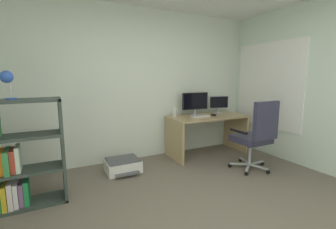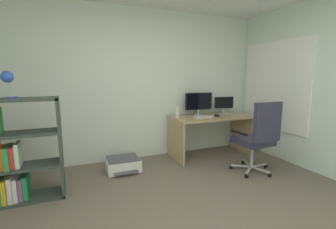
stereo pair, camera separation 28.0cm
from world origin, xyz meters
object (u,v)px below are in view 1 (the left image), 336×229
(monitor_secondary, at_px, (219,103))
(printer, at_px, (123,165))
(desk, at_px, (207,126))
(desktop_speaker, at_px, (175,112))
(monitor_main, at_px, (195,102))
(office_chair, at_px, (256,133))
(computer_mouse, at_px, (213,115))
(desk_lamp, at_px, (7,79))
(keyboard, at_px, (200,116))
(bookshelf, at_px, (13,162))

(monitor_secondary, distance_m, printer, 2.21)
(desk, height_order, desktop_speaker, desktop_speaker)
(monitor_main, xyz_separation_m, desktop_speaker, (-0.46, -0.05, -0.16))
(monitor_main, relative_size, printer, 1.04)
(monitor_main, distance_m, office_chair, 1.28)
(computer_mouse, bearing_deg, desktop_speaker, 178.55)
(monitor_main, relative_size, desk_lamp, 1.76)
(monitor_main, distance_m, desktop_speaker, 0.49)
(desk, distance_m, office_chair, 1.02)
(monitor_main, relative_size, monitor_secondary, 1.28)
(office_chair, bearing_deg, keyboard, 111.99)
(monitor_secondary, bearing_deg, monitor_main, -179.98)
(office_chair, relative_size, printer, 2.16)
(desk_lamp, bearing_deg, office_chair, -8.12)
(desk, bearing_deg, computer_mouse, -45.43)
(computer_mouse, height_order, desktop_speaker, desktop_speaker)
(monitor_main, xyz_separation_m, office_chair, (0.34, -1.18, -0.38))
(monitor_main, distance_m, computer_mouse, 0.41)
(keyboard, xyz_separation_m, bookshelf, (-2.78, -0.49, -0.21))
(computer_mouse, xyz_separation_m, office_chair, (0.10, -0.92, -0.16))
(bookshelf, height_order, printer, bookshelf)
(keyboard, height_order, desk_lamp, desk_lamp)
(desk, distance_m, desktop_speaker, 0.69)
(office_chair, height_order, desk_lamp, desk_lamp)
(computer_mouse, xyz_separation_m, bookshelf, (-3.06, -0.48, -0.22))
(monitor_main, bearing_deg, computer_mouse, -46.61)
(computer_mouse, xyz_separation_m, printer, (-1.72, -0.03, -0.65))
(desk, relative_size, printer, 2.82)
(office_chair, relative_size, bookshelf, 0.91)
(keyboard, relative_size, computer_mouse, 3.40)
(computer_mouse, bearing_deg, desk_lamp, -156.19)
(desk, bearing_deg, keyboard, -161.81)
(desk, height_order, bookshelf, bookshelf)
(keyboard, distance_m, desktop_speaker, 0.47)
(keyboard, bearing_deg, desk, 13.86)
(keyboard, bearing_deg, desktop_speaker, 151.04)
(desk, xyz_separation_m, desktop_speaker, (-0.62, 0.13, 0.28))
(monitor_secondary, xyz_separation_m, desk_lamp, (-3.34, -0.73, 0.50))
(office_chair, bearing_deg, desk, 100.01)
(monitor_main, height_order, computer_mouse, monitor_main)
(desk, relative_size, office_chair, 1.31)
(desk_lamp, bearing_deg, keyboard, 10.08)
(printer, bearing_deg, monitor_main, 10.60)
(keyboard, xyz_separation_m, desktop_speaker, (-0.42, 0.19, 0.07))
(monitor_secondary, xyz_separation_m, computer_mouse, (-0.31, -0.25, -0.18))
(office_chair, bearing_deg, monitor_main, 106.02)
(monitor_secondary, bearing_deg, desktop_speaker, -177.29)
(desktop_speaker, height_order, bookshelf, bookshelf)
(desktop_speaker, relative_size, office_chair, 0.16)
(monitor_main, bearing_deg, bookshelf, -165.52)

